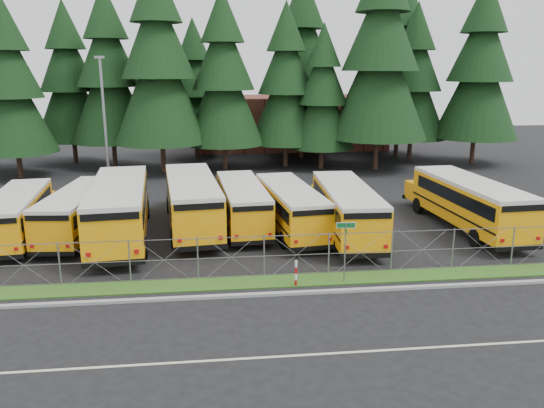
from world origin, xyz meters
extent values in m
plane|color=black|center=(0.00, 0.00, 0.00)|extent=(120.00, 120.00, 0.00)
cube|color=gray|center=(0.00, -3.10, 0.06)|extent=(50.00, 0.25, 0.12)
cube|color=#224D16|center=(0.00, -1.70, 0.03)|extent=(50.00, 1.40, 0.06)
cube|color=beige|center=(0.00, -8.00, 0.01)|extent=(50.00, 0.12, 0.01)
cube|color=maroon|center=(6.00, 40.00, 3.00)|extent=(22.00, 10.00, 6.00)
cylinder|color=gray|center=(2.47, -2.10, 1.40)|extent=(0.06, 0.06, 2.80)
cube|color=#0D5B26|center=(2.47, -2.10, 2.68)|extent=(0.80, 0.09, 0.22)
cube|color=white|center=(2.47, -2.10, 2.68)|extent=(0.84, 0.09, 0.26)
cube|color=#0D5B26|center=(2.47, -2.10, 2.44)|extent=(0.07, 0.55, 0.18)
cylinder|color=#B20C0C|center=(0.27, -2.26, 0.60)|extent=(0.11, 0.11, 1.20)
cylinder|color=gray|center=(-11.07, 16.84, 5.00)|extent=(0.20, 0.20, 10.00)
cube|color=gray|center=(-11.07, 16.84, 10.05)|extent=(0.70, 0.35, 0.18)
camera|label=1|loc=(-3.19, -23.67, 9.33)|focal=35.00mm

